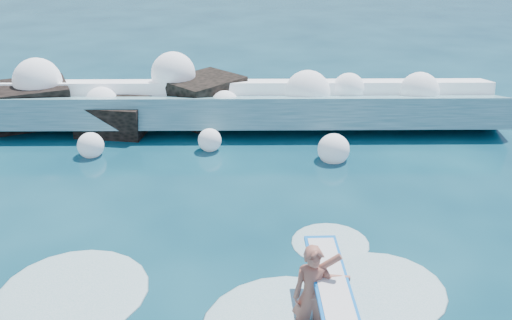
{
  "coord_description": "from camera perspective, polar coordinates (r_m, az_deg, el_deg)",
  "views": [
    {
      "loc": [
        1.38,
        -9.66,
        6.48
      ],
      "look_at": [
        1.5,
        2.0,
        1.2
      ],
      "focal_mm": 40.0,
      "sensor_mm": 36.0,
      "label": 1
    }
  ],
  "objects": [
    {
      "name": "rock_cluster",
      "position": [
        18.88,
        -14.66,
        5.07
      ],
      "size": [
        8.76,
        3.56,
        1.57
      ],
      "color": "black",
      "rests_on": "ground"
    },
    {
      "name": "surf_foam",
      "position": [
        10.22,
        0.14,
        -14.99
      ],
      "size": [
        9.46,
        5.3,
        0.15
      ],
      "color": "silver",
      "rests_on": "ground"
    },
    {
      "name": "wave_spray",
      "position": [
        18.12,
        -6.14,
        6.77
      ],
      "size": [
        15.22,
        4.75,
        2.29
      ],
      "color": "white",
      "rests_on": "ground"
    },
    {
      "name": "surfer_with_board",
      "position": [
        9.61,
        6.07,
        -12.97
      ],
      "size": [
        0.94,
        2.96,
        1.82
      ],
      "color": "#A15B4B",
      "rests_on": "ground"
    },
    {
      "name": "ground",
      "position": [
        11.71,
        -7.36,
        -9.45
      ],
      "size": [
        200.0,
        200.0,
        0.0
      ],
      "primitive_type": "plane",
      "color": "#082E40",
      "rests_on": "ground"
    },
    {
      "name": "breaking_wave",
      "position": [
        18.31,
        -5.32,
        5.38
      ],
      "size": [
        18.56,
        2.87,
        1.6
      ],
      "color": "teal",
      "rests_on": "ground"
    }
  ]
}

